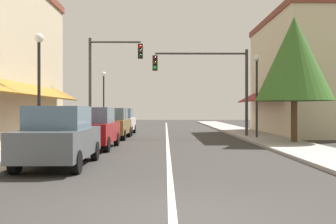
{
  "coord_description": "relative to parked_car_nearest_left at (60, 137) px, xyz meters",
  "views": [
    {
      "loc": [
        -0.11,
        -5.94,
        1.66
      ],
      "look_at": [
        0.01,
        12.28,
        1.56
      ],
      "focal_mm": 40.9,
      "sensor_mm": 36.0,
      "label": 1
    }
  ],
  "objects": [
    {
      "name": "street_lamp_left_far",
      "position": [
        -1.81,
        19.21,
        2.29
      ],
      "size": [
        0.36,
        0.36,
        4.7
      ],
      "color": "black",
      "rests_on": "ground"
    },
    {
      "name": "parked_car_second_left",
      "position": [
        0.03,
        5.14,
        0.0
      ],
      "size": [
        1.82,
        4.12,
        1.77
      ],
      "rotation": [
        0.0,
        0.0,
        -0.01
      ],
      "color": "maroon",
      "rests_on": "ground"
    },
    {
      "name": "street_lamp_left_near",
      "position": [
        -1.79,
        3.61,
        2.26
      ],
      "size": [
        0.36,
        0.36,
        4.63
      ],
      "color": "black",
      "rests_on": "ground"
    },
    {
      "name": "parked_car_nearest_left",
      "position": [
        0.0,
        0.0,
        0.0
      ],
      "size": [
        1.81,
        4.11,
        1.77
      ],
      "rotation": [
        0.0,
        0.0,
        0.01
      ],
      "color": "#4C5156",
      "rests_on": "ground"
    },
    {
      "name": "tree_right_near",
      "position": [
        9.34,
        7.24,
        3.25
      ],
      "size": [
        3.7,
        3.7,
        6.18
      ],
      "color": "#4C331E",
      "rests_on": "ground"
    },
    {
      "name": "traffic_signal_left_corner",
      "position": [
        -0.53,
        12.53,
        3.16
      ],
      "size": [
        3.39,
        0.5,
        6.14
      ],
      "color": "#333333",
      "rests_on": "ground"
    },
    {
      "name": "ground_plane",
      "position": [
        3.21,
        12.73,
        -0.88
      ],
      "size": [
        80.0,
        80.0,
        0.0
      ],
      "primitive_type": "plane",
      "color": "#33302D"
    },
    {
      "name": "street_lamp_right_mid",
      "position": [
        8.25,
        10.27,
        2.33
      ],
      "size": [
        0.36,
        0.36,
        4.77
      ],
      "color": "black",
      "rests_on": "ground"
    },
    {
      "name": "sidewalk_right",
      "position": [
        8.71,
        12.73,
        -0.82
      ],
      "size": [
        2.6,
        56.0,
        0.12
      ],
      "primitive_type": "cube",
      "color": "#A39E99",
      "rests_on": "ground"
    },
    {
      "name": "parked_car_far_left",
      "position": [
        0.07,
        14.9,
        0.0
      ],
      "size": [
        1.79,
        4.1,
        1.77
      ],
      "rotation": [
        0.0,
        0.0,
        0.0
      ],
      "color": "silver",
      "rests_on": "ground"
    },
    {
      "name": "sidewalk_left",
      "position": [
        -2.29,
        12.73,
        -0.82
      ],
      "size": [
        2.6,
        56.0,
        0.12
      ],
      "primitive_type": "cube",
      "color": "#A39E99",
      "rests_on": "ground"
    },
    {
      "name": "parked_car_third_left",
      "position": [
        0.07,
        10.8,
        0.0
      ],
      "size": [
        1.84,
        4.13,
        1.77
      ],
      "rotation": [
        0.0,
        0.0,
        -0.02
      ],
      "color": "brown",
      "rests_on": "ground"
    },
    {
      "name": "lane_center_stripe",
      "position": [
        3.21,
        12.73,
        -0.88
      ],
      "size": [
        0.14,
        52.0,
        0.01
      ],
      "primitive_type": "cube",
      "color": "silver",
      "rests_on": "ground"
    },
    {
      "name": "storefront_right_block",
      "position": [
        12.34,
        14.73,
        3.09
      ],
      "size": [
        5.97,
        10.2,
        7.94
      ],
      "color": "beige",
      "rests_on": "ground"
    },
    {
      "name": "traffic_signal_mast_arm",
      "position": [
        5.93,
        11.78,
        2.82
      ],
      "size": [
        5.77,
        0.5,
        5.32
      ],
      "color": "#333333",
      "rests_on": "ground"
    }
  ]
}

